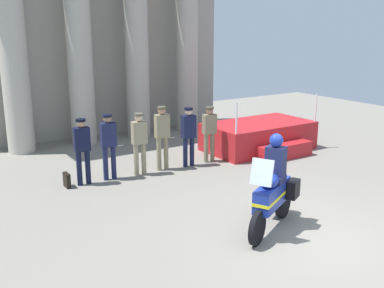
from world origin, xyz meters
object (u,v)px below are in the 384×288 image
at_px(briefcase_on_ground, 67,180).
at_px(officer_in_row_5, 209,130).
at_px(reviewing_stand, 260,137).
at_px(officer_in_row_0, 82,146).
at_px(officer_in_row_3, 162,133).
at_px(motorcycle_with_rider, 273,190).
at_px(officer_in_row_1, 109,141).
at_px(officer_in_row_4, 189,132).
at_px(officer_in_row_2, 139,139).

bearing_deg(briefcase_on_ground, officer_in_row_5, -1.17).
height_order(reviewing_stand, briefcase_on_ground, reviewing_stand).
xyz_separation_m(officer_in_row_0, officer_in_row_3, (2.24, 0.00, 0.05)).
bearing_deg(reviewing_stand, motorcycle_with_rider, -128.62).
bearing_deg(officer_in_row_3, officer_in_row_0, 6.48).
bearing_deg(reviewing_stand, officer_in_row_1, -178.61).
distance_m(officer_in_row_1, motorcycle_with_rider, 4.72).
relative_size(officer_in_row_1, officer_in_row_4, 1.02).
relative_size(reviewing_stand, officer_in_row_4, 2.01).
bearing_deg(reviewing_stand, briefcase_on_ground, -178.91).
bearing_deg(motorcycle_with_rider, officer_in_row_2, -108.91).
bearing_deg(officer_in_row_4, officer_in_row_1, 3.23).
distance_m(officer_in_row_0, officer_in_row_5, 3.77).
distance_m(officer_in_row_2, motorcycle_with_rider, 4.43).
bearing_deg(officer_in_row_2, officer_in_row_1, -0.08).
distance_m(officer_in_row_0, motorcycle_with_rider, 4.96).
distance_m(officer_in_row_0, officer_in_row_1, 0.70).
bearing_deg(officer_in_row_3, motorcycle_with_rider, 95.94).
xyz_separation_m(reviewing_stand, officer_in_row_2, (-4.36, -0.22, 0.56)).
height_order(officer_in_row_0, officer_in_row_4, officer_in_row_0).
height_order(officer_in_row_0, officer_in_row_2, officer_in_row_0).
bearing_deg(officer_in_row_0, officer_in_row_4, -175.43).
relative_size(motorcycle_with_rider, briefcase_on_ground, 5.29).
bearing_deg(briefcase_on_ground, officer_in_row_3, -0.74).
bearing_deg(officer_in_row_0, officer_in_row_1, -171.02).
bearing_deg(officer_in_row_2, officer_in_row_3, -168.46).
relative_size(officer_in_row_5, briefcase_on_ground, 4.49).
height_order(reviewing_stand, officer_in_row_3, reviewing_stand).
bearing_deg(officer_in_row_4, officer_in_row_5, -169.88).
xyz_separation_m(officer_in_row_3, officer_in_row_5, (1.52, -0.05, -0.09)).
relative_size(officer_in_row_0, officer_in_row_3, 0.95).
height_order(reviewing_stand, officer_in_row_4, reviewing_stand).
xyz_separation_m(reviewing_stand, officer_in_row_5, (-2.11, -0.21, 0.53)).
relative_size(officer_in_row_1, officer_in_row_5, 1.05).
relative_size(officer_in_row_2, officer_in_row_4, 1.00).
xyz_separation_m(officer_in_row_1, officer_in_row_5, (3.06, -0.08, -0.05)).
height_order(officer_in_row_0, briefcase_on_ground, officer_in_row_0).
height_order(officer_in_row_1, officer_in_row_3, officer_in_row_3).
distance_m(officer_in_row_1, officer_in_row_3, 1.54).
bearing_deg(officer_in_row_0, officer_in_row_3, -173.52).
bearing_deg(briefcase_on_ground, officer_in_row_0, -5.06).
height_order(officer_in_row_3, motorcycle_with_rider, motorcycle_with_rider).
height_order(officer_in_row_5, motorcycle_with_rider, motorcycle_with_rider).
relative_size(officer_in_row_5, motorcycle_with_rider, 0.85).
distance_m(reviewing_stand, officer_in_row_2, 4.40).
bearing_deg(officer_in_row_1, motorcycle_with_rider, 115.00).
xyz_separation_m(officer_in_row_4, motorcycle_with_rider, (-0.82, -4.34, -0.19)).
height_order(reviewing_stand, officer_in_row_0, reviewing_stand).
bearing_deg(reviewing_stand, officer_in_row_5, -174.45).
distance_m(officer_in_row_0, officer_in_row_3, 2.24).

